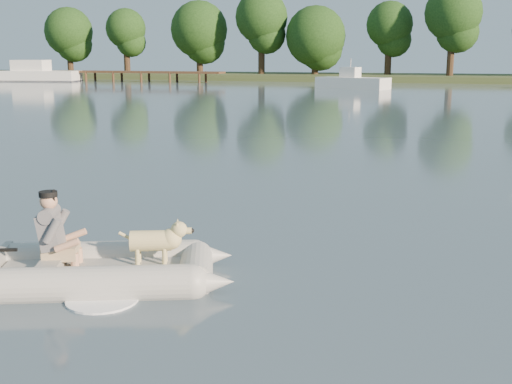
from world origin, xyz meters
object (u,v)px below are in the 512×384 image
(cabin_cruiser, at_px, (40,71))
(motorboat, at_px, (353,74))
(dinghy, at_px, (103,242))
(man, at_px, (52,228))
(dog, at_px, (151,244))
(dock, at_px, (136,76))

(cabin_cruiser, relative_size, motorboat, 1.38)
(dinghy, xyz_separation_m, man, (-0.59, -0.16, 0.17))
(dinghy, bearing_deg, dog, 4.57)
(dinghy, distance_m, cabin_cruiser, 60.69)
(man, relative_size, cabin_cruiser, 0.12)
(man, relative_size, dog, 1.16)
(dock, distance_m, dinghy, 57.50)
(dinghy, relative_size, man, 4.58)
(man, xyz_separation_m, dog, (1.11, 0.40, -0.23))
(dog, height_order, cabin_cruiser, cabin_cruiser)
(dinghy, xyz_separation_m, motorboat, (-2.92, 44.57, 0.61))
(man, bearing_deg, motorboat, 73.31)
(motorboat, bearing_deg, dinghy, -66.44)
(dock, height_order, man, man)
(dinghy, relative_size, dog, 5.30)
(dock, xyz_separation_m, dog, (25.70, -51.46, -0.07))
(motorboat, bearing_deg, dog, -65.76)
(dock, height_order, dinghy, dinghy)
(man, bearing_deg, dinghy, -4.24)
(cabin_cruiser, distance_m, motorboat, 32.17)
(dinghy, distance_m, motorboat, 44.67)
(dinghy, height_order, man, man)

